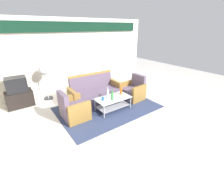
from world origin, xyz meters
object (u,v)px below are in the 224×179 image
at_px(bottle_clear, 108,93).
at_px(cup, 103,99).
at_px(armchair_right, 133,91).
at_px(tv_stand, 20,99).
at_px(couch, 95,93).
at_px(bottle_orange, 121,91).
at_px(bottle_green, 112,96).
at_px(armchair_left, 74,109).
at_px(television, 16,85).
at_px(pedestal_fan, 44,72).
at_px(coffee_table, 113,102).

bearing_deg(bottle_clear, cup, -153.45).
xyz_separation_m(armchair_right, tv_stand, (-3.44, 1.76, -0.03)).
distance_m(couch, bottle_orange, 0.98).
bearing_deg(bottle_green, bottle_clear, 86.49).
xyz_separation_m(armchair_left, cup, (0.86, -0.20, 0.17)).
height_order(bottle_green, television, television).
relative_size(television, pedestal_fan, 0.49).
distance_m(tv_stand, television, 0.50).
distance_m(coffee_table, bottle_orange, 0.47).
distance_m(couch, armchair_left, 1.23).
bearing_deg(armchair_right, bottle_clear, 89.86).
bearing_deg(pedestal_fan, coffee_table, -54.69).
relative_size(armchair_right, bottle_green, 2.67).
relative_size(bottle_clear, television, 0.51).
bearing_deg(couch, armchair_left, 32.67).
relative_size(coffee_table, bottle_green, 3.45).
bearing_deg(coffee_table, couch, 100.23).
bearing_deg(bottle_orange, coffee_table, -168.73).
relative_size(cup, television, 0.16).
xyz_separation_m(bottle_orange, cup, (-0.73, -0.03, -0.07)).
bearing_deg(armchair_left, coffee_table, 78.64).
height_order(armchair_left, pedestal_fan, pedestal_fan).
height_order(couch, armchair_right, couch).
distance_m(coffee_table, television, 3.13).
xyz_separation_m(bottle_green, television, (-2.27, 2.09, 0.23)).
xyz_separation_m(television, pedestal_fan, (0.90, 0.05, 0.25)).
bearing_deg(bottle_clear, tv_stand, 141.33).
height_order(bottle_green, bottle_orange, bottle_green).
xyz_separation_m(bottle_green, pedestal_fan, (-1.37, 2.14, 0.48)).
relative_size(cup, tv_stand, 0.12).
distance_m(couch, cup, 0.85).
relative_size(couch, cup, 18.27).
relative_size(bottle_orange, cup, 3.10).
bearing_deg(armchair_right, armchair_left, 86.73).
bearing_deg(television, pedestal_fan, -174.06).
height_order(armchair_left, bottle_orange, armchair_left).
distance_m(armchair_left, pedestal_fan, 1.97).
bearing_deg(cup, couch, 76.70).
bearing_deg(coffee_table, pedestal_fan, 125.31).
height_order(armchair_left, cup, armchair_left).
bearing_deg(tv_stand, coffee_table, -40.43).
relative_size(bottle_green, bottle_orange, 1.03).
bearing_deg(armchair_right, pedestal_fan, 51.10).
relative_size(tv_stand, television, 1.29).
bearing_deg(television, bottle_orange, 147.72).
bearing_deg(coffee_table, television, 139.53).
distance_m(armchair_right, bottle_green, 1.24).
bearing_deg(couch, pedestal_fan, -40.28).
distance_m(cup, television, 2.82).
xyz_separation_m(couch, coffee_table, (0.16, -0.86, -0.04)).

